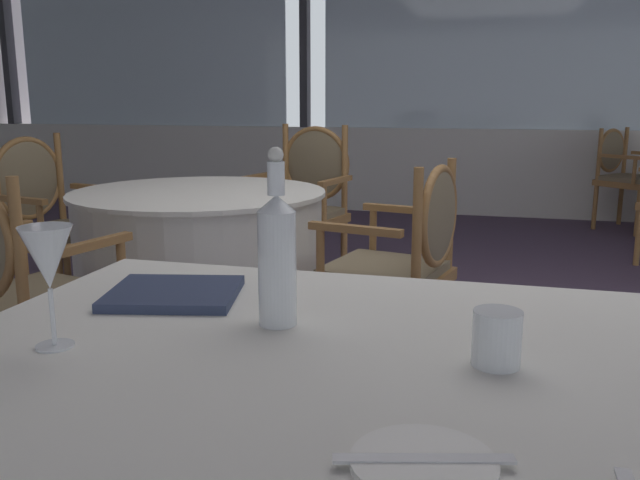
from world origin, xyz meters
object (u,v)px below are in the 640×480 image
(menu_book, at_px, (174,293))
(dining_chair_1_0, at_px, (405,256))
(dining_chair_1_3, at_px, (12,284))
(water_tumbler, at_px, (497,338))
(side_plate, at_px, (423,463))
(dining_chair_1_1, at_px, (306,196))
(dining_chair_1_2, at_px, (47,213))
(wine_glass, at_px, (48,260))
(water_bottle, at_px, (277,255))
(dining_chair_0_3, at_px, (624,170))

(menu_book, relative_size, dining_chair_1_0, 0.29)
(dining_chair_1_0, bearing_deg, dining_chair_1_3, 45.06)
(menu_book, height_order, dining_chair_1_0, dining_chair_1_0)
(water_tumbler, bearing_deg, side_plate, -103.30)
(side_plate, distance_m, dining_chair_1_1, 3.23)
(menu_book, relative_size, dining_chair_1_2, 0.28)
(wine_glass, bearing_deg, water_tumbler, 8.47)
(dining_chair_1_0, xyz_separation_m, dining_chair_1_2, (-1.96, 0.45, 0.01))
(water_bottle, height_order, dining_chair_0_3, water_bottle)
(dining_chair_1_2, distance_m, dining_chair_1_3, 1.42)
(water_bottle, distance_m, dining_chair_0_3, 5.45)
(water_bottle, relative_size, dining_chair_0_3, 0.37)
(dining_chair_1_3, bearing_deg, dining_chair_0_3, -16.85)
(dining_chair_1_1, height_order, dining_chair_1_2, dining_chair_1_1)
(menu_book, xyz_separation_m, dining_chair_1_0, (0.32, 1.32, -0.20))
(dining_chair_1_1, xyz_separation_m, dining_chair_1_3, (-0.45, -1.96, -0.04))
(menu_book, bearing_deg, dining_chair_1_0, 64.32)
(wine_glass, bearing_deg, dining_chair_1_1, 97.34)
(water_bottle, bearing_deg, dining_chair_1_0, 87.95)
(water_bottle, distance_m, dining_chair_1_3, 1.37)
(wine_glass, height_order, dining_chair_0_3, wine_glass)
(dining_chair_0_3, bearing_deg, wine_glass, -68.16)
(dining_chair_0_3, bearing_deg, menu_book, -68.54)
(water_tumbler, height_order, dining_chair_1_2, dining_chair_1_2)
(side_plate, height_order, water_bottle, water_bottle)
(water_tumbler, xyz_separation_m, dining_chair_1_1, (-1.09, 2.73, -0.20))
(wine_glass, relative_size, dining_chair_1_1, 0.21)
(side_plate, xyz_separation_m, wine_glass, (-0.65, 0.22, 0.15))
(side_plate, bearing_deg, menu_book, 137.44)
(menu_book, bearing_deg, water_bottle, -33.58)
(dining_chair_1_2, bearing_deg, water_bottle, -31.54)
(water_tumbler, relative_size, dining_chair_1_2, 0.09)
(water_bottle, bearing_deg, water_tumbler, -14.24)
(side_plate, relative_size, water_bottle, 0.52)
(water_tumbler, bearing_deg, menu_book, 162.85)
(water_tumbler, height_order, dining_chair_1_0, dining_chair_1_0)
(dining_chair_1_2, bearing_deg, water_tumbler, -27.66)
(water_bottle, distance_m, menu_book, 0.31)
(dining_chair_0_3, xyz_separation_m, dining_chair_1_3, (-2.62, -4.56, 0.02))
(menu_book, bearing_deg, dining_chair_1_2, 120.51)
(water_bottle, xyz_separation_m, dining_chair_1_0, (0.05, 1.43, -0.33))
(side_plate, relative_size, menu_book, 0.65)
(water_bottle, relative_size, dining_chair_1_3, 0.36)
(water_tumbler, relative_size, dining_chair_1_0, 0.10)
(side_plate, relative_size, water_tumbler, 1.90)
(dining_chair_1_0, bearing_deg, water_tumbler, 115.72)
(side_plate, relative_size, wine_glass, 0.82)
(water_tumbler, distance_m, dining_chair_1_1, 2.95)
(menu_book, distance_m, dining_chair_1_2, 2.43)
(dining_chair_0_3, bearing_deg, dining_chair_1_2, -95.03)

